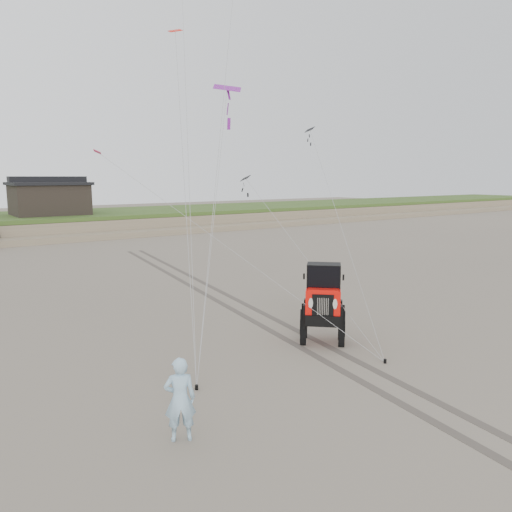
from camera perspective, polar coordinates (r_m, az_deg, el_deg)
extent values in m
plane|color=#6B6054|center=(13.90, 6.57, -12.35)|extent=(160.00, 160.00, 0.00)
cube|color=#7A6B54|center=(48.56, -24.95, 3.08)|extent=(160.00, 12.00, 1.40)
cube|color=#2D4719|center=(48.50, -25.01, 4.08)|extent=(160.00, 12.00, 0.35)
cube|color=#7A6B54|center=(42.27, -23.27, 1.80)|extent=(160.00, 3.50, 0.50)
cube|color=black|center=(47.84, -22.55, 5.95)|extent=(6.00, 5.00, 2.60)
cube|color=black|center=(47.80, -22.65, 7.65)|extent=(6.40, 5.40, 0.25)
cube|color=black|center=(47.79, -22.68, 8.10)|extent=(6.40, 1.20, 0.50)
imported|color=#86A8CF|center=(10.06, -8.69, -15.87)|extent=(0.72, 0.61, 1.68)
cube|color=black|center=(20.87, 6.16, 14.17)|extent=(0.28, 0.45, 0.24)
cube|color=black|center=(19.62, -1.21, 8.89)|extent=(0.59, 0.61, 0.27)
cube|color=#871B98|center=(21.81, -3.31, 18.62)|extent=(1.34, 1.18, 0.44)
cube|color=#DD1B52|center=(20.08, -17.68, 11.28)|extent=(0.39, 0.50, 0.19)
cube|color=red|center=(19.85, -9.22, 24.08)|extent=(0.48, 0.37, 0.24)
cylinder|color=black|center=(12.46, -6.81, -14.68)|extent=(0.08, 0.08, 0.12)
cylinder|color=black|center=(14.41, 14.54, -11.55)|extent=(0.08, 0.08, 0.12)
cube|color=#4C443D|center=(21.00, -4.87, -4.90)|extent=(4.42, 29.74, 0.01)
cube|color=#4C443D|center=(21.40, -3.02, -4.61)|extent=(4.42, 29.74, 0.01)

